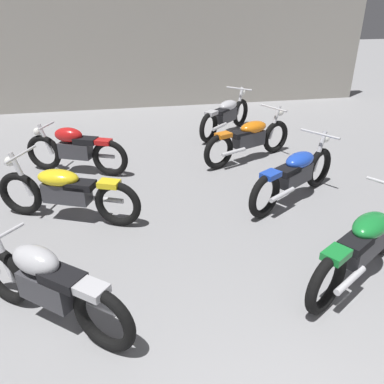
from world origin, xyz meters
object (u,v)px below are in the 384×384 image
motorcycle_left_row_3 (75,149)px  motorcycle_right_row_2 (295,174)px  motorcycle_left_row_2 (66,191)px  motorcycle_right_row_4 (226,115)px  motorcycle_right_row_1 (364,244)px  motorcycle_left_row_1 (48,285)px  motorcycle_right_row_3 (250,138)px

motorcycle_left_row_3 → motorcycle_right_row_2: bearing=-27.8°
motorcycle_left_row_2 → motorcycle_right_row_4: size_ratio=1.25×
motorcycle_right_row_1 → motorcycle_right_row_4: (-0.01, 5.45, 0.00)m
motorcycle_right_row_2 → motorcycle_right_row_4: same height
motorcycle_left_row_1 → motorcycle_right_row_4: motorcycle_right_row_4 is taller
motorcycle_right_row_2 → motorcycle_left_row_2: bearing=179.0°
motorcycle_right_row_3 → motorcycle_left_row_3: bearing=179.7°
motorcycle_right_row_1 → motorcycle_right_row_4: same height
motorcycle_left_row_3 → motorcycle_right_row_4: size_ratio=1.13×
motorcycle_left_row_1 → motorcycle_right_row_3: (3.28, 3.75, -0.01)m
motorcycle_left_row_1 → motorcycle_left_row_3: same height
motorcycle_left_row_2 → motorcycle_right_row_3: (3.29, 1.72, 0.00)m
motorcycle_left_row_1 → motorcycle_left_row_3: size_ratio=0.86×
motorcycle_left_row_2 → motorcycle_right_row_4: same height
motorcycle_right_row_2 → motorcycle_left_row_1: bearing=-150.0°
motorcycle_right_row_1 → motorcycle_right_row_2: same height
motorcycle_left_row_1 → motorcycle_right_row_2: 3.93m
motorcycle_right_row_1 → motorcycle_left_row_3: bearing=131.6°
motorcycle_left_row_3 → motorcycle_right_row_3: size_ratio=0.91×
motorcycle_left_row_2 → motorcycle_right_row_4: 4.79m
motorcycle_left_row_1 → motorcycle_left_row_2: size_ratio=0.78×
motorcycle_left_row_1 → motorcycle_right_row_1: motorcycle_right_row_1 is taller
motorcycle_right_row_1 → motorcycle_left_row_2: bearing=149.0°
motorcycle_right_row_2 → motorcycle_right_row_1: bearing=-92.8°
motorcycle_left_row_3 → motorcycle_right_row_1: size_ratio=0.97×
motorcycle_left_row_2 → motorcycle_left_row_3: size_ratio=1.10×
motorcycle_left_row_3 → motorcycle_right_row_4: (3.30, 1.72, -0.01)m
motorcycle_right_row_2 → motorcycle_right_row_4: 3.52m
motorcycle_left_row_1 → motorcycle_right_row_4: (3.30, 5.49, -0.01)m
motorcycle_right_row_3 → motorcycle_right_row_4: same height
motorcycle_right_row_3 → motorcycle_right_row_1: bearing=-89.5°
motorcycle_left_row_3 → motorcycle_right_row_2: 3.85m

